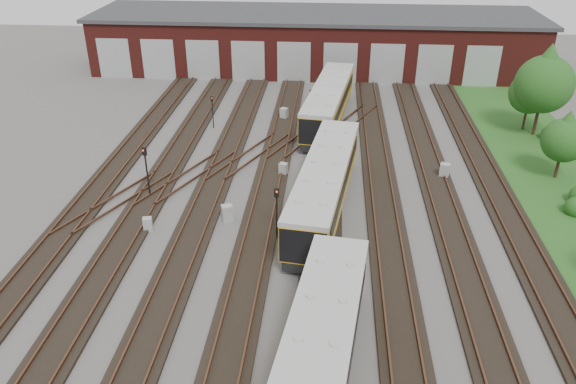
{
  "coord_description": "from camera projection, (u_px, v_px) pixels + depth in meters",
  "views": [
    {
      "loc": [
        2.22,
        -26.07,
        18.86
      ],
      "look_at": [
        -0.28,
        4.88,
        2.0
      ],
      "focal_mm": 35.0,
      "sensor_mm": 36.0,
      "label": 1
    }
  ],
  "objects": [
    {
      "name": "bush_2",
      "position": [
        550.0,
        132.0,
        47.39
      ],
      "size": [
        1.42,
        1.42,
        1.42
      ],
      "primitive_type": "sphere",
      "color": "#134313",
      "rests_on": "ground"
    },
    {
      "name": "bush_0",
      "position": [
        576.0,
        205.0,
        36.52
      ],
      "size": [
        1.4,
        1.4,
        1.4
      ],
      "primitive_type": "sphere",
      "color": "#134313",
      "rests_on": "ground"
    },
    {
      "name": "signal_mast_2",
      "position": [
        311.0,
        103.0,
        49.35
      ],
      "size": [
        0.31,
        0.29,
        3.4
      ],
      "rotation": [
        0.0,
        0.0,
        0.15
      ],
      "color": "black",
      "rests_on": "ground"
    },
    {
      "name": "grass_verge",
      "position": [
        567.0,
        193.0,
        39.39
      ],
      "size": [
        8.0,
        55.0,
        0.05
      ],
      "primitive_type": "cube",
      "color": "#204C19",
      "rests_on": "ground"
    },
    {
      "name": "metro_train",
      "position": [
        325.0,
        185.0,
        36.32
      ],
      "size": [
        4.69,
        47.37,
        3.13
      ],
      "rotation": [
        0.0,
        0.0,
        -0.13
      ],
      "color": "black",
      "rests_on": "ground"
    },
    {
      "name": "relay_cabinet_2",
      "position": [
        227.0,
        213.0,
        35.85
      ],
      "size": [
        0.84,
        0.78,
        1.12
      ],
      "primitive_type": "cube",
      "rotation": [
        0.0,
        0.0,
        0.42
      ],
      "color": "#9DA0A2",
      "rests_on": "ground"
    },
    {
      "name": "tree_0",
      "position": [
        531.0,
        88.0,
        47.93
      ],
      "size": [
        3.57,
        3.57,
        5.92
      ],
      "color": "#322116",
      "rests_on": "ground"
    },
    {
      "name": "relay_cabinet_1",
      "position": [
        284.0,
        114.0,
        51.72
      ],
      "size": [
        0.8,
        0.74,
        1.07
      ],
      "primitive_type": "cube",
      "rotation": [
        0.0,
        0.0,
        -0.4
      ],
      "color": "#9DA0A2",
      "rests_on": "ground"
    },
    {
      "name": "track_network",
      "position": [
        284.0,
        256.0,
        32.47
      ],
      "size": [
        30.4,
        70.0,
        0.33
      ],
      "color": "black",
      "rests_on": "ground"
    },
    {
      "name": "signal_mast_0",
      "position": [
        146.0,
        166.0,
        37.71
      ],
      "size": [
        0.33,
        0.31,
        3.76
      ],
      "rotation": [
        0.0,
        0.0,
        -0.39
      ],
      "color": "black",
      "rests_on": "ground"
    },
    {
      "name": "maintenance_shed",
      "position": [
        315.0,
        40.0,
        65.48
      ],
      "size": [
        51.0,
        12.5,
        6.35
      ],
      "color": "#551915",
      "rests_on": "ground"
    },
    {
      "name": "relay_cabinet_3",
      "position": [
        283.0,
        169.0,
        41.61
      ],
      "size": [
        0.71,
        0.65,
        0.97
      ],
      "primitive_type": "cube",
      "rotation": [
        0.0,
        0.0,
        -0.35
      ],
      "color": "#9DA0A2",
      "rests_on": "ground"
    },
    {
      "name": "tree_2",
      "position": [
        546.0,
        77.0,
        46.25
      ],
      "size": [
        4.79,
        4.79,
        7.95
      ],
      "color": "#322116",
      "rests_on": "ground"
    },
    {
      "name": "signal_mast_3",
      "position": [
        277.0,
        207.0,
        33.36
      ],
      "size": [
        0.3,
        0.29,
        3.39
      ],
      "rotation": [
        0.0,
        0.0,
        0.26
      ],
      "color": "black",
      "rests_on": "ground"
    },
    {
      "name": "relay_cabinet_4",
      "position": [
        445.0,
        171.0,
        41.22
      ],
      "size": [
        0.82,
        0.74,
        1.12
      ],
      "primitive_type": "cube",
      "rotation": [
        0.0,
        0.0,
        -0.32
      ],
      "color": "#9DA0A2",
      "rests_on": "ground"
    },
    {
      "name": "ground",
      "position": [
        286.0,
        264.0,
        31.99
      ],
      "size": [
        120.0,
        120.0,
        0.0
      ],
      "primitive_type": "plane",
      "color": "#4D4A47",
      "rests_on": "ground"
    },
    {
      "name": "signal_mast_1",
      "position": [
        212.0,
        108.0,
        49.17
      ],
      "size": [
        0.25,
        0.24,
        2.94
      ],
      "rotation": [
        0.0,
        0.0,
        0.35
      ],
      "color": "black",
      "rests_on": "ground"
    },
    {
      "name": "relay_cabinet_0",
      "position": [
        148.0,
        224.0,
        34.85
      ],
      "size": [
        0.65,
        0.58,
        0.92
      ],
      "primitive_type": "cube",
      "rotation": [
        0.0,
        0.0,
        0.25
      ],
      "color": "#9DA0A2",
      "rests_on": "ground"
    },
    {
      "name": "tree_1",
      "position": [
        565.0,
        135.0,
        39.85
      ],
      "size": [
        3.19,
        3.19,
        5.28
      ],
      "color": "#322116",
      "rests_on": "ground"
    }
  ]
}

